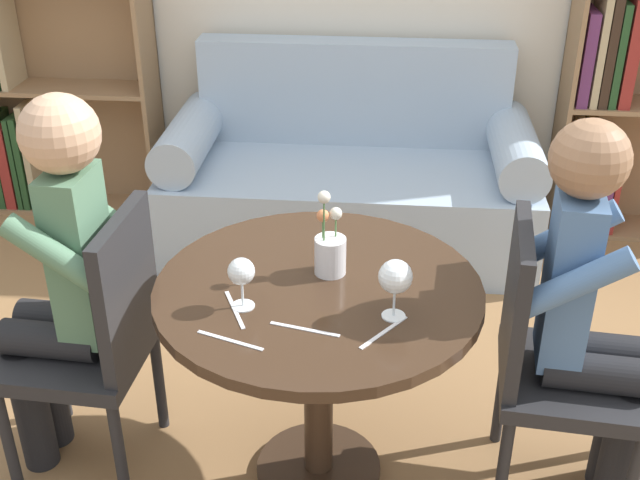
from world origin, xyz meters
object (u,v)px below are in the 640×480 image
bookshelf_left (46,94)px  person_right (591,314)px  chair_right (550,357)px  person_left (61,279)px  wine_glass_left (241,273)px  wine_glass_right (395,278)px  couch (349,182)px  chair_left (96,335)px  bookshelf_right (629,109)px  flower_vase (330,250)px

bookshelf_left → person_right: size_ratio=1.08×
chair_right → person_left: person_left is taller
wine_glass_left → wine_glass_right: bearing=-1.5°
chair_right → couch: bearing=28.6°
person_left → wine_glass_right: bearing=85.1°
person_right → chair_left: bearing=95.4°
wine_glass_right → chair_left: bearing=171.3°
chair_left → person_right: bearing=93.7°
bookshelf_right → flower_vase: bearing=-125.9°
bookshelf_right → person_right: size_ratio=1.08×
bookshelf_right → person_left: 2.77m
couch → person_right: person_right is taller
person_right → wine_glass_right: size_ratio=7.24×
chair_left → bookshelf_left: bearing=-150.9°
person_right → wine_glass_right: bearing=109.5°
chair_left → person_left: (-0.09, 0.01, 0.19)m
person_left → wine_glass_left: size_ratio=8.47×
chair_right → flower_vase: flower_vase is taller
chair_right → flower_vase: (-0.65, 0.06, 0.29)m
bookshelf_right → chair_right: (-0.64, -1.83, -0.13)m
bookshelf_left → flower_vase: size_ratio=4.97×
wine_glass_left → person_left: bearing=166.7°
wine_glass_left → couch: bearing=83.5°
person_left → person_right: size_ratio=1.02×
flower_vase → wine_glass_left: bearing=-137.6°
couch → wine_glass_right: couch is taller
chair_right → flower_vase: size_ratio=3.40×
person_left → person_right: bearing=93.4°
bookshelf_left → person_right: (2.32, -1.85, 0.05)m
wine_glass_left → wine_glass_right: 0.41m
chair_right → person_right: 0.19m
bookshelf_left → couch: bearing=-9.9°
chair_left → person_left: 0.21m
chair_right → wine_glass_right: (-0.46, -0.15, 0.33)m
bookshelf_right → wine_glass_left: size_ratio=8.91×
wine_glass_right → flower_vase: flower_vase is taller
couch → bookshelf_right: (1.31, 0.27, 0.31)m
chair_right → person_right: (0.09, -0.01, 0.16)m
bookshelf_left → person_right: 2.97m
person_left → flower_vase: person_left is taller
couch → bookshelf_left: bearing=170.1°
person_right → person_left: bearing=95.1°
couch → wine_glass_left: 1.79m
chair_left → wine_glass_left: (0.48, -0.13, 0.32)m
chair_left → person_left: bearing=-92.5°
bookshelf_left → bookshelf_right: same height
person_left → flower_vase: 0.80m
chair_right → chair_left: bearing=96.0°
couch → person_left: person_left is taller
wine_glass_left → wine_glass_right: wine_glass_right is taller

